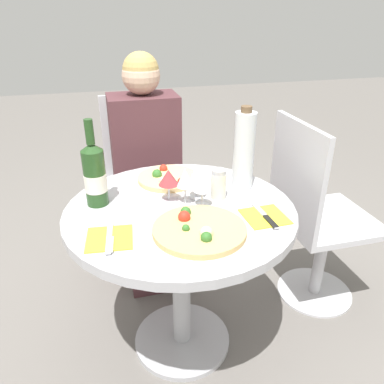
# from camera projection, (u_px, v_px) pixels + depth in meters

# --- Properties ---
(ground_plane) EXTENTS (12.00, 12.00, 0.00)m
(ground_plane) POSITION_uv_depth(u_px,v_px,m) (182.00, 341.00, 1.73)
(ground_plane) COLOR slate
(ground_plane) RESTS_ON ground
(dining_table) EXTENTS (0.88, 0.88, 0.70)m
(dining_table) POSITION_uv_depth(u_px,v_px,m) (181.00, 238.00, 1.48)
(dining_table) COLOR #B2B2B7
(dining_table) RESTS_ON ground_plane
(chair_behind_diner) EXTENTS (0.43, 0.43, 0.96)m
(chair_behind_diner) POSITION_uv_depth(u_px,v_px,m) (146.00, 183.00, 2.19)
(chair_behind_diner) COLOR silver
(chair_behind_diner) RESTS_ON ground_plane
(seated_diner) EXTENTS (0.36, 0.48, 1.20)m
(seated_diner) POSITION_uv_depth(u_px,v_px,m) (149.00, 182.00, 2.02)
(seated_diner) COLOR #512D33
(seated_diner) RESTS_ON ground_plane
(chair_empty_side) EXTENTS (0.43, 0.43, 0.96)m
(chair_empty_side) POSITION_uv_depth(u_px,v_px,m) (314.00, 220.00, 1.81)
(chair_empty_side) COLOR silver
(chair_empty_side) RESTS_ON ground_plane
(pizza_large) EXTENTS (0.32, 0.32, 0.05)m
(pizza_large) POSITION_uv_depth(u_px,v_px,m) (199.00, 229.00, 1.26)
(pizza_large) COLOR #DBB26B
(pizza_large) RESTS_ON dining_table
(pizza_small_far) EXTENTS (0.27, 0.27, 0.05)m
(pizza_small_far) POSITION_uv_depth(u_px,v_px,m) (167.00, 178.00, 1.64)
(pizza_small_far) COLOR #E5C17F
(pizza_small_far) RESTS_ON dining_table
(wine_bottle) EXTENTS (0.08, 0.08, 0.33)m
(wine_bottle) POSITION_uv_depth(u_px,v_px,m) (95.00, 175.00, 1.39)
(wine_bottle) COLOR #23471E
(wine_bottle) RESTS_ON dining_table
(tall_carafe) EXTENTS (0.09, 0.09, 0.34)m
(tall_carafe) POSITION_uv_depth(u_px,v_px,m) (244.00, 150.00, 1.51)
(tall_carafe) COLOR silver
(tall_carafe) RESTS_ON dining_table
(sugar_shaker) EXTENTS (0.06, 0.06, 0.12)m
(sugar_shaker) POSITION_uv_depth(u_px,v_px,m) (219.00, 184.00, 1.47)
(sugar_shaker) COLOR silver
(sugar_shaker) RESTS_ON dining_table
(wine_glass_back_left) EXTENTS (0.08, 0.08, 0.13)m
(wine_glass_back_left) POSITION_uv_depth(u_px,v_px,m) (169.00, 178.00, 1.43)
(wine_glass_back_left) COLOR silver
(wine_glass_back_left) RESTS_ON dining_table
(wine_glass_front_right) EXTENTS (0.07, 0.07, 0.14)m
(wine_glass_front_right) POSITION_uv_depth(u_px,v_px,m) (202.00, 183.00, 1.39)
(wine_glass_front_right) COLOR silver
(wine_glass_front_right) RESTS_ON dining_table
(wine_glass_back_right) EXTENTS (0.07, 0.07, 0.13)m
(wine_glass_back_right) POSITION_uv_depth(u_px,v_px,m) (197.00, 175.00, 1.46)
(wine_glass_back_right) COLOR silver
(wine_glass_back_right) RESTS_ON dining_table
(wine_glass_center) EXTENTS (0.06, 0.06, 0.15)m
(wine_glass_center) POSITION_uv_depth(u_px,v_px,m) (185.00, 178.00, 1.41)
(wine_glass_center) COLOR silver
(wine_glass_center) RESTS_ON dining_table
(place_setting_left) EXTENTS (0.16, 0.19, 0.01)m
(place_setting_left) POSITION_uv_depth(u_px,v_px,m) (109.00, 239.00, 1.22)
(place_setting_left) COLOR yellow
(place_setting_left) RESTS_ON dining_table
(place_setting_right) EXTENTS (0.15, 0.19, 0.01)m
(place_setting_right) POSITION_uv_depth(u_px,v_px,m) (265.00, 217.00, 1.35)
(place_setting_right) COLOR yellow
(place_setting_right) RESTS_ON dining_table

